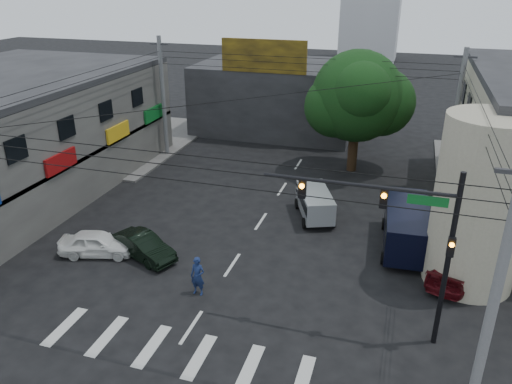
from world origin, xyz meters
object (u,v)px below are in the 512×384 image
at_px(traffic_gantry, 404,228).
at_px(utility_pole_far_left, 163,98).
at_px(silver_minivan, 315,205).
at_px(traffic_officer, 198,276).
at_px(dark_sedan, 144,246).
at_px(street_tree, 357,97).
at_px(utility_pole_near_right, 494,301).
at_px(navy_van, 406,229).
at_px(white_compact, 97,243).
at_px(maroon_sedan, 456,266).
at_px(utility_pole_far_right, 455,120).

bearing_deg(traffic_gantry, utility_pole_far_left, 137.14).
height_order(silver_minivan, traffic_officer, traffic_officer).
xyz_separation_m(traffic_gantry, dark_sedan, (-12.38, 2.41, -4.20)).
height_order(street_tree, utility_pole_near_right, utility_pole_near_right).
bearing_deg(utility_pole_near_right, utility_pole_far_left, 135.69).
bearing_deg(navy_van, utility_pole_near_right, -170.75).
bearing_deg(traffic_gantry, white_compact, 172.48).
bearing_deg(street_tree, white_compact, -124.34).
height_order(dark_sedan, navy_van, navy_van).
height_order(utility_pole_near_right, traffic_officer, utility_pole_near_right).
distance_m(white_compact, navy_van, 16.03).
height_order(street_tree, navy_van, street_tree).
relative_size(traffic_gantry, silver_minivan, 1.70).
relative_size(street_tree, silver_minivan, 2.06).
bearing_deg(street_tree, traffic_officer, -104.69).
height_order(dark_sedan, maroon_sedan, maroon_sedan).
xyz_separation_m(street_tree, traffic_gantry, (3.82, -18.00, -0.64)).
bearing_deg(white_compact, maroon_sedan, -95.76).
xyz_separation_m(traffic_gantry, utility_pole_far_left, (-18.32, 17.00, -0.23)).
bearing_deg(utility_pole_far_left, silver_minivan, -29.43).
xyz_separation_m(navy_van, traffic_officer, (-8.77, -7.05, -0.20)).
distance_m(street_tree, utility_pole_far_left, 14.56).
bearing_deg(white_compact, navy_van, -86.00).
bearing_deg(street_tree, maroon_sedan, -63.46).
distance_m(utility_pole_near_right, white_compact, 18.72).
xyz_separation_m(utility_pole_near_right, dark_sedan, (-15.05, 5.91, -3.97)).
xyz_separation_m(dark_sedan, silver_minivan, (7.43, 7.04, 0.21)).
bearing_deg(traffic_officer, street_tree, 78.83).
relative_size(utility_pole_far_right, navy_van, 1.60).
relative_size(navy_van, traffic_officer, 3.10).
relative_size(silver_minivan, navy_van, 0.74).
bearing_deg(utility_pole_far_left, traffic_officer, -59.50).
xyz_separation_m(utility_pole_far_right, navy_van, (-2.38, -9.67, -3.47)).
height_order(utility_pole_far_left, silver_minivan, utility_pole_far_left).
distance_m(utility_pole_near_right, silver_minivan, 15.49).
relative_size(white_compact, silver_minivan, 0.96).
bearing_deg(white_compact, traffic_officer, -120.46).
height_order(white_compact, navy_van, navy_van).
xyz_separation_m(utility_pole_near_right, white_compact, (-17.47, 5.45, -3.95)).
distance_m(dark_sedan, silver_minivan, 10.24).
bearing_deg(white_compact, street_tree, -49.96).
relative_size(dark_sedan, maroon_sedan, 0.80).
bearing_deg(utility_pole_far_right, utility_pole_near_right, -90.00).
height_order(traffic_gantry, navy_van, traffic_gantry).
bearing_deg(utility_pole_near_right, traffic_officer, 161.30).
xyz_separation_m(dark_sedan, navy_van, (12.67, 4.92, 0.50)).
bearing_deg(maroon_sedan, street_tree, -46.15).
relative_size(utility_pole_far_left, maroon_sedan, 1.84).
distance_m(traffic_gantry, utility_pole_near_right, 4.41).
relative_size(utility_pole_near_right, utility_pole_far_left, 1.00).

